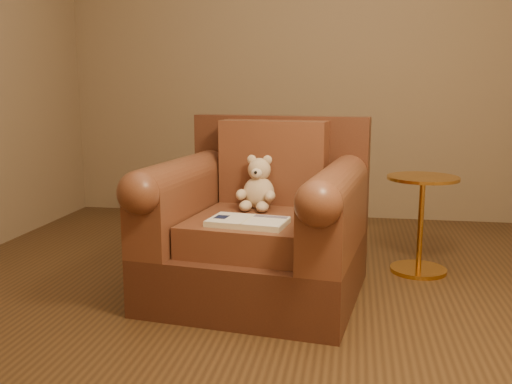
# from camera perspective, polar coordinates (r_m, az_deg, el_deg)

# --- Properties ---
(floor) EXTENTS (4.00, 4.00, 0.00)m
(floor) POSITION_cam_1_polar(r_m,az_deg,el_deg) (3.12, 0.57, -10.33)
(floor) COLOR #4D321A
(floor) RESTS_ON ground
(armchair) EXTENTS (1.17, 1.12, 0.94)m
(armchair) POSITION_cam_1_polar(r_m,az_deg,el_deg) (3.07, 0.42, -3.56)
(armchair) COLOR #4F291A
(armchair) RESTS_ON floor
(teddy_bear) EXTENTS (0.22, 0.24, 0.30)m
(teddy_bear) POSITION_cam_1_polar(r_m,az_deg,el_deg) (3.12, 0.21, 0.38)
(teddy_bear) COLOR beige
(teddy_bear) RESTS_ON armchair
(guidebook) EXTENTS (0.40, 0.27, 0.03)m
(guidebook) POSITION_cam_1_polar(r_m,az_deg,el_deg) (2.76, -0.83, -2.99)
(guidebook) COLOR beige
(guidebook) RESTS_ON armchair
(side_table) EXTENTS (0.42, 0.42, 0.59)m
(side_table) POSITION_cam_1_polar(r_m,az_deg,el_deg) (3.55, 16.15, -2.81)
(side_table) COLOR gold
(side_table) RESTS_ON floor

